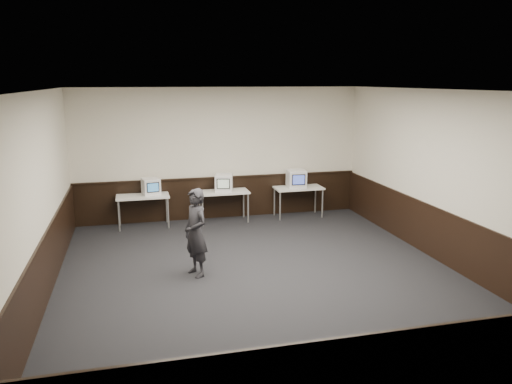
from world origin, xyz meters
TOP-DOWN VIEW (x-y plane):
  - floor at (0.00, 0.00)m, footprint 8.00×8.00m
  - ceiling at (0.00, 0.00)m, footprint 8.00×8.00m
  - back_wall at (0.00, 4.00)m, footprint 7.00×0.00m
  - front_wall at (0.00, -4.00)m, footprint 7.00×0.00m
  - left_wall at (-3.50, 0.00)m, footprint 0.00×8.00m
  - right_wall at (3.50, 0.00)m, footprint 0.00×8.00m
  - wainscot_back at (0.00, 3.98)m, footprint 6.98×0.04m
  - wainscot_front at (0.00, -3.98)m, footprint 6.98×0.04m
  - wainscot_left at (-3.48, 0.00)m, footprint 0.04×7.98m
  - wainscot_right at (3.48, 0.00)m, footprint 0.04×7.98m
  - wainscot_rail at (0.00, 3.96)m, footprint 6.98×0.06m
  - desk_left at (-1.90, 3.60)m, footprint 1.20×0.60m
  - desk_center at (0.00, 3.60)m, footprint 1.20×0.60m
  - desk_right at (1.90, 3.60)m, footprint 1.20×0.60m
  - emac_left at (-1.70, 3.65)m, footprint 0.45×0.47m
  - emac_center at (0.01, 3.59)m, footprint 0.50×0.52m
  - emac_right at (1.83, 3.57)m, footprint 0.48×0.51m
  - person at (-1.08, 0.35)m, footprint 0.57×0.67m

SIDE VIEW (x-z plane):
  - floor at x=0.00m, z-range 0.00..0.00m
  - wainscot_back at x=0.00m, z-range 0.00..1.00m
  - wainscot_front at x=0.00m, z-range 0.00..1.00m
  - wainscot_left at x=-3.48m, z-range 0.00..1.00m
  - wainscot_right at x=3.48m, z-range 0.00..1.00m
  - desk_left at x=-1.90m, z-range 0.30..1.05m
  - desk_center at x=0.00m, z-range 0.30..1.05m
  - desk_right at x=1.90m, z-range 0.30..1.05m
  - person at x=-1.08m, z-range 0.00..1.55m
  - emac_left at x=-1.70m, z-range 0.75..1.13m
  - emac_center at x=0.01m, z-range 0.75..1.16m
  - emac_right at x=1.83m, z-range 0.75..1.19m
  - wainscot_rail at x=0.00m, z-range 1.00..1.04m
  - back_wall at x=0.00m, z-range -1.90..5.10m
  - front_wall at x=0.00m, z-range -1.90..5.10m
  - left_wall at x=-3.50m, z-range -2.40..5.60m
  - right_wall at x=3.50m, z-range -2.40..5.60m
  - ceiling at x=0.00m, z-range 3.20..3.20m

